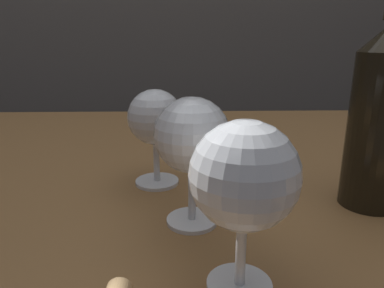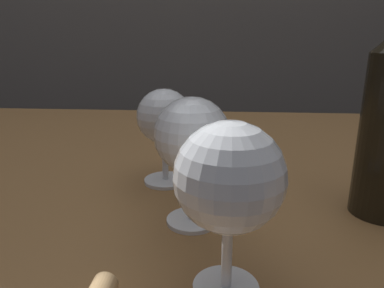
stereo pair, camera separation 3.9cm
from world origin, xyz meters
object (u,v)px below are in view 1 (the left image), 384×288
(wine_glass_white, at_px, (244,178))
(wine_glass_cabernet, at_px, (157,120))
(wine_glass_chardonnay, at_px, (192,137))
(wine_bottle, at_px, (381,113))

(wine_glass_white, bearing_deg, wine_glass_cabernet, 109.97)
(wine_glass_chardonnay, height_order, wine_glass_cabernet, wine_glass_chardonnay)
(wine_glass_cabernet, distance_m, wine_bottle, 0.29)
(wine_glass_chardonnay, distance_m, wine_bottle, 0.24)
(wine_glass_chardonnay, xyz_separation_m, wine_glass_cabernet, (-0.05, 0.12, -0.01))
(wine_glass_white, distance_m, wine_glass_chardonnay, 0.12)
(wine_glass_cabernet, bearing_deg, wine_bottle, -15.36)
(wine_glass_white, relative_size, wine_bottle, 0.48)
(wine_bottle, bearing_deg, wine_glass_chardonnay, -169.65)
(wine_glass_chardonnay, bearing_deg, wine_bottle, 10.35)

